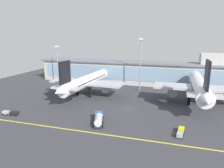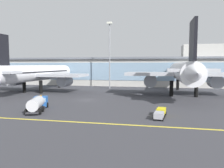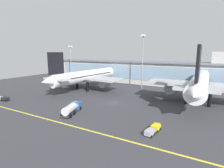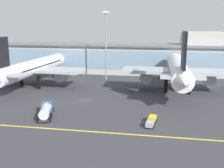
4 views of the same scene
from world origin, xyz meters
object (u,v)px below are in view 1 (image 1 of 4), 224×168
service_truck_far (181,132)px  apron_light_mast_centre (141,57)px  baggage_tug_near (11,113)px  apron_light_mast_west (57,59)px  airliner_near_left (86,81)px  fuel_tanker_truck (99,118)px  airliner_near_right (199,86)px

service_truck_far → apron_light_mast_centre: (-18.89, 44.28, 15.73)m
baggage_tug_near → apron_light_mast_west: 50.68m
airliner_near_left → baggage_tug_near: 34.55m
apron_light_mast_centre → service_truck_far: bearing=-66.9°
apron_light_mast_west → airliner_near_left: bearing=-34.7°
fuel_tanker_truck → baggage_tug_near: 31.64m
airliner_near_left → apron_light_mast_centre: 28.64m
apron_light_mast_west → fuel_tanker_truck: bearing=-47.6°
fuel_tanker_truck → baggage_tug_near: (-31.53, -2.51, -0.72)m
fuel_tanker_truck → airliner_near_right: bearing=-64.4°
service_truck_far → apron_light_mast_west: size_ratio=0.27×
airliner_near_right → apron_light_mast_west: bearing=77.2°
fuel_tanker_truck → apron_light_mast_west: bearing=24.9°
service_truck_far → apron_light_mast_west: 81.68m
fuel_tanker_truck → airliner_near_left: bearing=12.8°
baggage_tug_near → fuel_tanker_truck: bearing=-3.1°
airliner_near_left → fuel_tanker_truck: airliner_near_left is taller
airliner_near_right → baggage_tug_near: size_ratio=8.53×
airliner_near_right → baggage_tug_near: bearing=116.4°
airliner_near_right → service_truck_far: (-6.92, -30.44, -6.33)m
airliner_near_left → baggage_tug_near: airliner_near_left is taller
airliner_near_right → baggage_tug_near: (-62.96, -31.96, -6.33)m
airliner_near_right → baggage_tug_near: 70.89m
airliner_near_right → service_truck_far: airliner_near_right is taller
apron_light_mast_centre → airliner_near_left: bearing=-145.3°
airliner_near_left → airliner_near_right: 47.88m
airliner_near_left → service_truck_far: bearing=-122.0°
airliner_near_left → apron_light_mast_west: bearing=58.7°
airliner_near_right → fuel_tanker_truck: 43.44m
baggage_tug_near → service_truck_far: 56.06m
baggage_tug_near → apron_light_mast_centre: size_ratio=0.22×
baggage_tug_near → apron_light_mast_centre: (37.15, 45.81, 15.73)m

